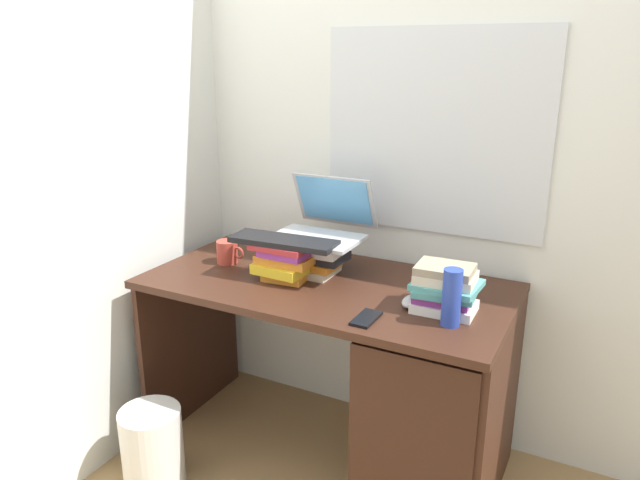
# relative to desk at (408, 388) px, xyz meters

# --- Properties ---
(ground_plane) EXTENTS (6.00, 6.00, 0.00)m
(ground_plane) POSITION_rel_desk_xyz_m (-0.36, 0.03, -0.42)
(ground_plane) COLOR #9E7A4C
(wall_back) EXTENTS (6.00, 0.06, 2.60)m
(wall_back) POSITION_rel_desk_xyz_m (-0.36, 0.43, 0.88)
(wall_back) COLOR silver
(wall_back) RESTS_ON ground
(wall_left) EXTENTS (0.05, 6.00, 2.60)m
(wall_left) POSITION_rel_desk_xyz_m (-1.16, 0.03, 0.88)
(wall_left) COLOR silver
(wall_left) RESTS_ON ground
(desk) EXTENTS (1.41, 0.71, 0.77)m
(desk) POSITION_rel_desk_xyz_m (0.00, 0.00, 0.00)
(desk) COLOR #381E14
(desk) RESTS_ON ground
(book_stack_tall) EXTENTS (0.22, 0.18, 0.14)m
(book_stack_tall) POSITION_rel_desk_xyz_m (-0.44, 0.10, 0.42)
(book_stack_tall) COLOR beige
(book_stack_tall) RESTS_ON desk
(book_stack_keyboard_riser) EXTENTS (0.24, 0.16, 0.15)m
(book_stack_keyboard_riser) POSITION_rel_desk_xyz_m (-0.52, -0.02, 0.43)
(book_stack_keyboard_riser) COLOR orange
(book_stack_keyboard_riser) RESTS_ON desk
(book_stack_side) EXTENTS (0.22, 0.20, 0.17)m
(book_stack_side) POSITION_rel_desk_xyz_m (0.12, -0.03, 0.43)
(book_stack_side) COLOR white
(book_stack_side) RESTS_ON desk
(laptop) EXTENTS (0.35, 0.34, 0.24)m
(laptop) POSITION_rel_desk_xyz_m (-0.44, 0.16, 0.55)
(laptop) COLOR #B7BABF
(laptop) RESTS_ON book_stack_tall
(keyboard) EXTENTS (0.43, 0.17, 0.02)m
(keyboard) POSITION_rel_desk_xyz_m (-0.52, -0.02, 0.51)
(keyboard) COLOR black
(keyboard) RESTS_ON book_stack_keyboard_riser
(computer_mouse) EXTENTS (0.06, 0.10, 0.04)m
(computer_mouse) POSITION_rel_desk_xyz_m (0.01, -0.04, 0.37)
(computer_mouse) COLOR #A5A8AD
(computer_mouse) RESTS_ON desk
(mug) EXTENTS (0.13, 0.09, 0.10)m
(mug) POSITION_rel_desk_xyz_m (-0.83, 0.03, 0.40)
(mug) COLOR #B23F33
(mug) RESTS_ON desk
(water_bottle) EXTENTS (0.06, 0.06, 0.19)m
(water_bottle) POSITION_rel_desk_xyz_m (0.17, -0.13, 0.45)
(water_bottle) COLOR #263FA5
(water_bottle) RESTS_ON desk
(cell_phone) EXTENTS (0.07, 0.14, 0.01)m
(cell_phone) POSITION_rel_desk_xyz_m (-0.09, -0.22, 0.36)
(cell_phone) COLOR black
(cell_phone) RESTS_ON desk
(wastebasket) EXTENTS (0.24, 0.24, 0.31)m
(wastebasket) POSITION_rel_desk_xyz_m (-0.87, -0.45, -0.26)
(wastebasket) COLOR silver
(wastebasket) RESTS_ON ground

